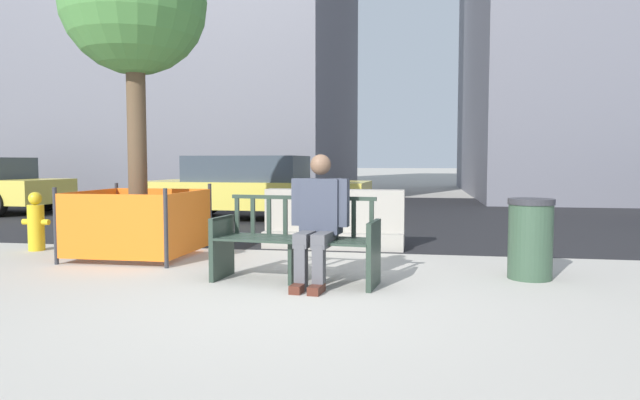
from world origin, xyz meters
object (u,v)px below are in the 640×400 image
at_px(seated_person, 318,217).
at_px(trash_bin, 530,239).
at_px(street_bench, 296,244).
at_px(car_sedan_mid, 254,187).
at_px(jersey_barrier_centre, 334,224).
at_px(construction_fence, 139,221).
at_px(fire_hydrant, 36,223).
at_px(street_tree, 134,5).

bearing_deg(seated_person, trash_bin, 17.51).
relative_size(street_bench, car_sedan_mid, 0.36).
bearing_deg(jersey_barrier_centre, seated_person, -85.20).
distance_m(street_bench, jersey_barrier_centre, 2.42).
bearing_deg(construction_fence, trash_bin, -7.19).
relative_size(seated_person, fire_hydrant, 1.60).
relative_size(street_bench, street_tree, 0.41).
bearing_deg(seated_person, fire_hydrant, 160.62).
relative_size(car_sedan_mid, fire_hydrant, 5.87).
distance_m(street_bench, seated_person, 0.40).
xyz_separation_m(jersey_barrier_centre, trash_bin, (2.37, -1.82, 0.09)).
height_order(seated_person, car_sedan_mid, car_sedan_mid).
relative_size(street_bench, fire_hydrant, 2.12).
height_order(jersey_barrier_centre, street_tree, street_tree).
height_order(seated_person, street_tree, street_tree).
height_order(construction_fence, fire_hydrant, construction_fence).
xyz_separation_m(seated_person, car_sedan_mid, (-2.50, 6.15, -0.01)).
bearing_deg(jersey_barrier_centre, street_bench, -91.03).
bearing_deg(trash_bin, construction_fence, 172.81).
bearing_deg(seated_person, street_tree, 153.85).
xyz_separation_m(jersey_barrier_centre, car_sedan_mid, (-2.29, 3.65, 0.34)).
xyz_separation_m(seated_person, fire_hydrant, (-4.27, 1.50, -0.30)).
bearing_deg(trash_bin, seated_person, -162.49).
xyz_separation_m(seated_person, jersey_barrier_centre, (-0.21, 2.50, -0.35)).
relative_size(street_tree, trash_bin, 4.92).
distance_m(street_tree, car_sedan_mid, 5.50).
height_order(street_tree, fire_hydrant, street_tree).
distance_m(construction_fence, fire_hydrant, 1.67).
bearing_deg(construction_fence, street_tree, 0.00).
relative_size(jersey_barrier_centre, fire_hydrant, 2.44).
distance_m(street_tree, construction_fence, 2.76).
relative_size(seated_person, trash_bin, 1.55).
xyz_separation_m(jersey_barrier_centre, construction_fence, (-2.40, -1.22, 0.13)).
bearing_deg(jersey_barrier_centre, street_tree, -153.01).
bearing_deg(trash_bin, street_bench, -166.14).
relative_size(jersey_barrier_centre, car_sedan_mid, 0.42).
bearing_deg(street_bench, car_sedan_mid, 110.30).
bearing_deg(car_sedan_mid, fire_hydrant, -110.82).
bearing_deg(street_tree, trash_bin, -7.19).
relative_size(seated_person, construction_fence, 0.90).
height_order(seated_person, jersey_barrier_centre, seated_person).
distance_m(seated_person, trash_bin, 2.28).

